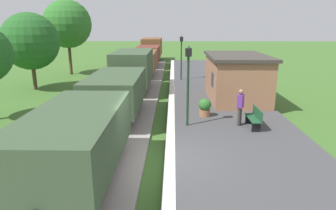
# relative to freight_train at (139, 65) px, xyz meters

# --- Properties ---
(ground_plane) EXTENTS (160.00, 160.00, 0.00)m
(ground_plane) POSITION_rel_freight_train_xyz_m (2.40, -15.68, -1.51)
(ground_plane) COLOR #3D6628
(platform_slab) EXTENTS (6.00, 60.00, 0.25)m
(platform_slab) POSITION_rel_freight_train_xyz_m (5.60, -15.68, -1.38)
(platform_slab) COLOR #424244
(platform_slab) RESTS_ON ground
(platform_edge_stripe) EXTENTS (0.36, 60.00, 0.01)m
(platform_edge_stripe) POSITION_rel_freight_train_xyz_m (2.80, -15.68, -1.25)
(platform_edge_stripe) COLOR silver
(platform_edge_stripe) RESTS_ON platform_slab
(track_ballast) EXTENTS (3.80, 60.00, 0.12)m
(track_ballast) POSITION_rel_freight_train_xyz_m (-0.00, -15.68, -1.45)
(track_ballast) COLOR gray
(track_ballast) RESTS_ON ground
(rail_near) EXTENTS (0.07, 60.00, 0.14)m
(rail_near) POSITION_rel_freight_train_xyz_m (0.72, -15.68, -1.32)
(rail_near) COLOR slate
(rail_near) RESTS_ON track_ballast
(rail_far) EXTENTS (0.07, 60.00, 0.14)m
(rail_far) POSITION_rel_freight_train_xyz_m (-0.72, -15.68, -1.32)
(rail_far) COLOR slate
(rail_far) RESTS_ON track_ballast
(freight_train) EXTENTS (2.50, 39.20, 2.72)m
(freight_train) POSITION_rel_freight_train_xyz_m (0.00, 0.00, 0.00)
(freight_train) COLOR #384C33
(freight_train) RESTS_ON rail_near
(station_hut) EXTENTS (3.50, 5.80, 2.78)m
(station_hut) POSITION_rel_freight_train_xyz_m (6.80, -6.85, 0.15)
(station_hut) COLOR #9E6B4C
(station_hut) RESTS_ON platform_slab
(bench_near_hut) EXTENTS (0.42, 1.50, 0.91)m
(bench_near_hut) POSITION_rel_freight_train_xyz_m (6.61, -12.28, -0.78)
(bench_near_hut) COLOR #1E4C2D
(bench_near_hut) RESTS_ON platform_slab
(bench_down_platform) EXTENTS (0.42, 1.50, 0.91)m
(bench_down_platform) POSITION_rel_freight_train_xyz_m (6.61, -1.60, -0.78)
(bench_down_platform) COLOR #1E4C2D
(bench_down_platform) RESTS_ON platform_slab
(person_waiting) EXTENTS (0.38, 0.45, 1.71)m
(person_waiting) POSITION_rel_freight_train_xyz_m (5.99, -11.96, -0.32)
(person_waiting) COLOR #38332D
(person_waiting) RESTS_ON platform_slab
(potted_planter) EXTENTS (0.64, 0.64, 0.92)m
(potted_planter) POSITION_rel_freight_train_xyz_m (4.52, -10.55, -0.78)
(potted_planter) COLOR #9E6642
(potted_planter) RESTS_ON platform_slab
(lamp_post_near) EXTENTS (0.28, 0.28, 3.70)m
(lamp_post_near) POSITION_rel_freight_train_xyz_m (3.56, -12.04, 1.30)
(lamp_post_near) COLOR #193823
(lamp_post_near) RESTS_ON platform_slab
(lamp_post_far) EXTENTS (0.28, 0.28, 3.70)m
(lamp_post_far) POSITION_rel_freight_train_xyz_m (3.56, -0.04, 1.30)
(lamp_post_far) COLOR #193823
(lamp_post_far) RESTS_ON platform_slab
(tree_trackside_far) EXTENTS (4.14, 4.14, 5.68)m
(tree_trackside_far) POSITION_rel_freight_train_xyz_m (-7.59, -3.12, 2.09)
(tree_trackside_far) COLOR #4C3823
(tree_trackside_far) RESTS_ON ground
(tree_field_left) EXTENTS (4.54, 4.54, 7.11)m
(tree_field_left) POSITION_rel_freight_train_xyz_m (-7.24, 4.13, 3.32)
(tree_field_left) COLOR #4C3823
(tree_field_left) RESTS_ON ground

